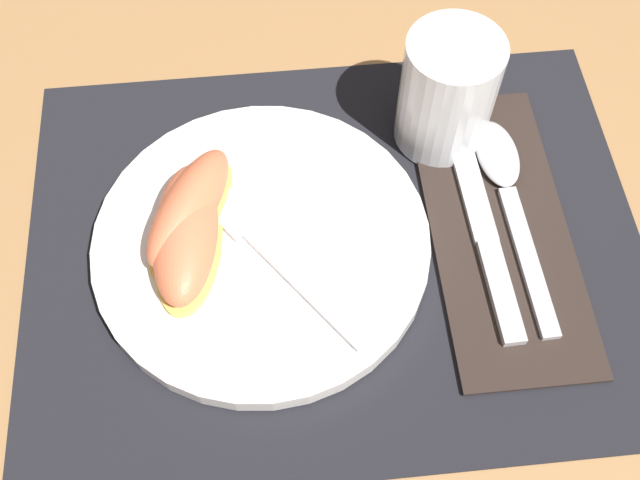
# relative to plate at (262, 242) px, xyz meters

# --- Properties ---
(ground_plane) EXTENTS (3.00, 3.00, 0.00)m
(ground_plane) POSITION_rel_plate_xyz_m (0.06, -0.00, -0.01)
(ground_plane) COLOR #A37547
(placemat) EXTENTS (0.47, 0.36, 0.00)m
(placemat) POSITION_rel_plate_xyz_m (0.06, -0.00, -0.01)
(placemat) COLOR black
(placemat) RESTS_ON ground_plane
(plate) EXTENTS (0.25, 0.25, 0.02)m
(plate) POSITION_rel_plate_xyz_m (0.00, 0.00, 0.00)
(plate) COLOR white
(plate) RESTS_ON placemat
(juice_glass) EXTENTS (0.08, 0.08, 0.10)m
(juice_glass) POSITION_rel_plate_xyz_m (0.15, 0.10, 0.04)
(juice_glass) COLOR silver
(juice_glass) RESTS_ON placemat
(napkin) EXTENTS (0.11, 0.26, 0.00)m
(napkin) POSITION_rel_plate_xyz_m (0.18, 0.00, -0.01)
(napkin) COLOR #2D231E
(napkin) RESTS_ON placemat
(knife) EXTENTS (0.02, 0.21, 0.01)m
(knife) POSITION_rel_plate_xyz_m (0.17, -0.00, -0.00)
(knife) COLOR #BCBCC1
(knife) RESTS_ON napkin
(spoon) EXTENTS (0.04, 0.19, 0.01)m
(spoon) POSITION_rel_plate_xyz_m (0.20, 0.04, -0.00)
(spoon) COLOR #BCBCC1
(spoon) RESTS_ON napkin
(fork) EXTENTS (0.14, 0.17, 0.00)m
(fork) POSITION_rel_plate_xyz_m (-0.00, -0.00, 0.01)
(fork) COLOR #BCBCC1
(fork) RESTS_ON plate
(citrus_wedge_0) EXTENTS (0.09, 0.12, 0.04)m
(citrus_wedge_0) POSITION_rel_plate_xyz_m (-0.05, 0.02, 0.02)
(citrus_wedge_0) COLOR #F7C656
(citrus_wedge_0) RESTS_ON plate
(citrus_wedge_1) EXTENTS (0.06, 0.13, 0.03)m
(citrus_wedge_1) POSITION_rel_plate_xyz_m (-0.05, -0.00, 0.02)
(citrus_wedge_1) COLOR #F7C656
(citrus_wedge_1) RESTS_ON plate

